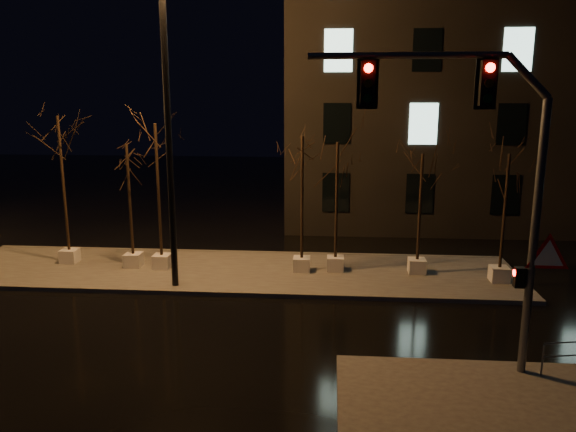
{
  "coord_description": "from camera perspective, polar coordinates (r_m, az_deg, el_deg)",
  "views": [
    {
      "loc": [
        3.77,
        -14.81,
        7.06
      ],
      "look_at": [
        2.31,
        3.99,
        2.8
      ],
      "focal_mm": 35.0,
      "sensor_mm": 36.0,
      "label": 1
    }
  ],
  "objects": [
    {
      "name": "ground",
      "position": [
        16.83,
        -9.13,
        -12.24
      ],
      "size": [
        90.0,
        90.0,
        0.0
      ],
      "primitive_type": "plane",
      "color": "black",
      "rests_on": "ground"
    },
    {
      "name": "median",
      "position": [
        22.27,
        -5.55,
        -5.61
      ],
      "size": [
        22.0,
        5.0,
        0.15
      ],
      "primitive_type": "cube",
      "color": "#494641",
      "rests_on": "ground"
    },
    {
      "name": "sidewalk_corner",
      "position": [
        13.8,
        20.56,
        -18.55
      ],
      "size": [
        7.0,
        5.0,
        0.15
      ],
      "primitive_type": "cube",
      "color": "#494641",
      "rests_on": "ground"
    },
    {
      "name": "building",
      "position": [
        34.37,
        22.34,
        12.54
      ],
      "size": [
        25.0,
        12.0,
        15.0
      ],
      "primitive_type": "cube",
      "color": "black",
      "rests_on": "ground"
    },
    {
      "name": "tree_0",
      "position": [
        23.83,
        -22.13,
        6.27
      ],
      "size": [
        1.8,
        1.8,
        6.08
      ],
      "color": "silver",
      "rests_on": "median"
    },
    {
      "name": "tree_1",
      "position": [
        22.48,
        -15.95,
        4.3
      ],
      "size": [
        1.8,
        1.8,
        5.01
      ],
      "color": "silver",
      "rests_on": "median"
    },
    {
      "name": "tree_2",
      "position": [
        21.96,
        -13.21,
        5.87
      ],
      "size": [
        1.8,
        1.8,
        5.82
      ],
      "color": "silver",
      "rests_on": "median"
    },
    {
      "name": "tree_3",
      "position": [
        21.06,
        1.45,
        5.0
      ],
      "size": [
        1.8,
        1.8,
        5.37
      ],
      "color": "silver",
      "rests_on": "median"
    },
    {
      "name": "tree_4",
      "position": [
        21.24,
        5.01,
        4.52
      ],
      "size": [
        1.8,
        1.8,
        5.13
      ],
      "color": "silver",
      "rests_on": "median"
    },
    {
      "name": "tree_5",
      "position": [
        21.5,
        13.39,
        3.47
      ],
      "size": [
        1.8,
        1.8,
        4.71
      ],
      "color": "silver",
      "rests_on": "median"
    },
    {
      "name": "tree_6",
      "position": [
        21.39,
        21.36,
        3.11
      ],
      "size": [
        1.8,
        1.8,
        4.82
      ],
      "color": "silver",
      "rests_on": "median"
    },
    {
      "name": "traffic_signal_mast",
      "position": [
        13.92,
        19.38,
        4.49
      ],
      "size": [
        6.34,
        0.32,
        7.74
      ],
      "rotation": [
        0.0,
        0.0,
        -0.02
      ],
      "color": "#525459",
      "rests_on": "sidewalk_corner"
    },
    {
      "name": "streetlight_main",
      "position": [
        19.67,
        -12.2,
        11.36
      ],
      "size": [
        2.79,
        1.12,
        11.33
      ],
      "rotation": [
        0.0,
        0.0,
        0.3
      ],
      "color": "black",
      "rests_on": "median"
    }
  ]
}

